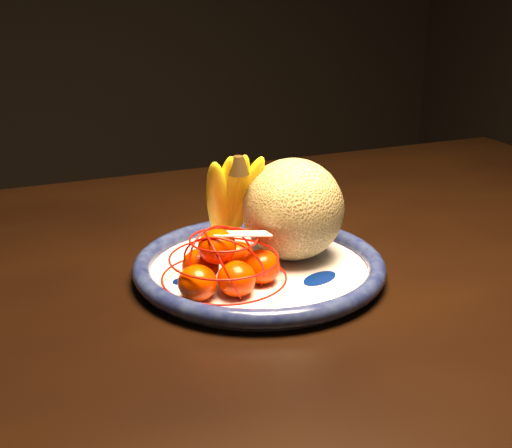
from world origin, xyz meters
name	(u,v)px	position (x,y,z in m)	size (l,w,h in m)	color
dining_table	(255,311)	(0.01, 0.02, 0.70)	(1.61, 1.00, 0.79)	black
fruit_bowl	(259,267)	(-0.01, -0.04, 0.80)	(0.33, 0.33, 0.03)	white
cantaloupe	(293,209)	(0.04, -0.03, 0.87)	(0.14, 0.14, 0.14)	olive
banana_bunch	(230,198)	(-0.03, 0.01, 0.88)	(0.11, 0.10, 0.16)	yellow
mandarin_bag	(225,266)	(-0.08, -0.08, 0.83)	(0.16, 0.16, 0.10)	#FF3D00
price_tag	(241,234)	(-0.06, -0.08, 0.87)	(0.07, 0.03, 0.00)	white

